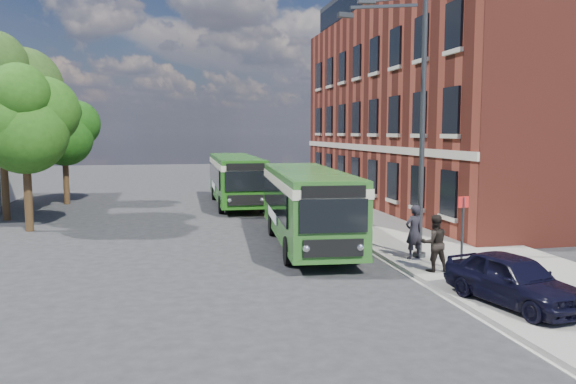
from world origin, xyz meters
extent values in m
plane|color=#272729|center=(0.00, 0.00, 0.00)|extent=(120.00, 120.00, 0.00)
cube|color=gray|center=(7.00, 8.00, 0.07)|extent=(6.00, 48.00, 0.15)
cube|color=beige|center=(3.95, 8.00, 0.01)|extent=(0.12, 48.00, 0.01)
cube|color=maroon|center=(14.00, 12.00, 6.00)|extent=(12.00, 26.00, 12.00)
cube|color=beige|center=(7.96, 12.00, 3.60)|extent=(0.12, 26.00, 0.35)
cube|color=#AF1419|center=(-12.05, 13.00, 8.60)|extent=(0.90, 0.02, 0.60)
cylinder|color=#333638|center=(5.20, -2.00, 0.15)|extent=(0.44, 0.44, 0.30)
cylinder|color=#333638|center=(5.20, -2.00, 4.50)|extent=(0.18, 0.18, 9.00)
cube|color=#333638|center=(3.96, -1.40, 8.80)|extent=(2.58, 0.46, 0.37)
cube|color=#333638|center=(2.73, -3.08, 8.55)|extent=(0.55, 0.22, 0.16)
cube|color=#333638|center=(2.73, -0.92, 8.55)|extent=(0.55, 0.22, 0.16)
cylinder|color=#333638|center=(5.60, -4.20, 1.25)|extent=(0.08, 0.08, 2.50)
cube|color=red|center=(5.60, -4.20, 2.35)|extent=(0.35, 0.04, 0.35)
cube|color=#2E6623|center=(1.97, 1.48, 1.77)|extent=(3.29, 10.36, 2.45)
cube|color=#2E6623|center=(1.97, 1.48, 0.50)|extent=(3.33, 10.40, 0.14)
cube|color=black|center=(0.72, 1.87, 1.90)|extent=(0.74, 8.37, 1.10)
cube|color=black|center=(3.27, 1.67, 1.90)|extent=(0.74, 8.37, 1.10)
cube|color=beige|center=(1.97, 1.48, 2.60)|extent=(3.35, 10.42, 0.32)
cube|color=#2E6623|center=(1.97, 1.48, 2.96)|extent=(3.18, 10.25, 0.12)
cube|color=black|center=(1.57, -3.63, 1.95)|extent=(2.15, 0.25, 1.05)
cube|color=black|center=(1.57, -3.64, 2.70)|extent=(2.00, 0.24, 0.38)
cube|color=black|center=(1.57, -3.64, 0.95)|extent=(1.90, 0.23, 0.55)
sphere|color=silver|center=(0.72, -3.56, 0.95)|extent=(0.26, 0.26, 0.26)
sphere|color=silver|center=(2.42, -3.69, 0.95)|extent=(0.26, 0.26, 0.26)
cube|color=black|center=(2.37, 6.59, 2.00)|extent=(2.00, 0.24, 0.90)
cube|color=white|center=(0.76, 2.57, 1.15)|extent=(0.29, 3.19, 0.45)
cylinder|color=black|center=(0.55, -1.72, 0.50)|extent=(0.36, 1.02, 1.00)
cylinder|color=black|center=(2.88, -1.90, 0.50)|extent=(0.36, 1.02, 1.00)
cylinder|color=black|center=(0.98, 3.86, 0.50)|extent=(0.36, 1.02, 1.00)
cylinder|color=black|center=(3.31, 3.67, 0.50)|extent=(0.36, 1.02, 1.00)
cube|color=#205E16|center=(0.60, 14.68, 1.77)|extent=(2.67, 11.15, 2.45)
cube|color=#205E16|center=(0.60, 14.68, 0.50)|extent=(2.71, 11.19, 0.14)
cube|color=black|center=(-0.68, 15.00, 1.90)|extent=(0.22, 9.31, 1.10)
cube|color=black|center=(1.88, 14.96, 1.90)|extent=(0.22, 9.31, 1.10)
cube|color=beige|center=(0.60, 14.68, 2.60)|extent=(2.73, 11.21, 0.32)
cube|color=#205E16|center=(0.60, 14.68, 2.96)|extent=(2.57, 11.05, 0.12)
cube|color=black|center=(0.52, 9.09, 1.95)|extent=(2.15, 0.11, 1.05)
cube|color=black|center=(0.52, 9.08, 2.70)|extent=(2.00, 0.11, 0.38)
cube|color=black|center=(0.52, 9.08, 0.95)|extent=(1.90, 0.11, 0.55)
sphere|color=silver|center=(-0.33, 9.12, 0.95)|extent=(0.26, 0.26, 0.26)
sphere|color=silver|center=(1.37, 9.09, 0.95)|extent=(0.26, 0.26, 0.26)
cube|color=black|center=(0.68, 20.27, 2.00)|extent=(2.00, 0.11, 0.90)
cube|color=white|center=(-0.67, 15.70, 1.15)|extent=(0.09, 3.20, 0.45)
cylinder|color=black|center=(-0.63, 10.94, 0.50)|extent=(0.30, 1.00, 1.00)
cylinder|color=black|center=(1.71, 10.90, 0.50)|extent=(0.30, 1.00, 1.00)
cylinder|color=black|center=(-0.53, 17.45, 0.50)|extent=(0.30, 1.00, 1.00)
cylinder|color=black|center=(1.81, 17.42, 0.50)|extent=(0.30, 1.00, 1.00)
imported|color=black|center=(5.14, -7.63, 0.81)|extent=(2.37, 4.13, 1.32)
imported|color=black|center=(4.87, -2.24, 1.09)|extent=(0.78, 0.61, 1.88)
imported|color=black|center=(4.75, -4.02, 1.05)|extent=(0.93, 0.76, 1.80)
cylinder|color=#3D2916|center=(-9.70, 7.17, 1.60)|extent=(0.36, 0.36, 3.21)
sphere|color=#214F12|center=(-9.70, 7.17, 4.52)|extent=(3.79, 3.79, 3.79)
sphere|color=#214F12|center=(-8.97, 7.75, 5.47)|extent=(3.21, 3.21, 3.21)
sphere|color=#214F12|center=(-10.36, 6.66, 5.10)|extent=(2.92, 2.92, 2.92)
sphere|color=#214F12|center=(-9.70, 6.44, 6.20)|extent=(2.62, 2.62, 2.62)
cylinder|color=#3D2916|center=(-11.66, 10.89, 2.02)|extent=(0.36, 0.36, 4.03)
sphere|color=#284518|center=(-11.66, 10.89, 5.68)|extent=(4.76, 4.76, 4.76)
sphere|color=#284518|center=(-10.74, 11.62, 6.87)|extent=(4.03, 4.03, 4.03)
cylinder|color=#3D2916|center=(-9.78, 17.12, 1.48)|extent=(0.36, 0.36, 2.95)
sphere|color=#15400E|center=(-9.78, 17.12, 4.16)|extent=(3.49, 3.49, 3.49)
sphere|color=#15400E|center=(-9.11, 17.66, 5.03)|extent=(2.95, 2.95, 2.95)
sphere|color=#15400E|center=(-10.38, 16.65, 4.70)|extent=(2.68, 2.68, 2.68)
sphere|color=#15400E|center=(-9.78, 16.45, 5.70)|extent=(2.41, 2.41, 2.41)
camera|label=1|loc=(-3.29, -20.05, 4.53)|focal=35.00mm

